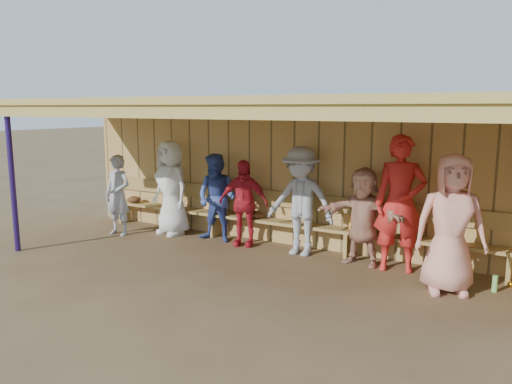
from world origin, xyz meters
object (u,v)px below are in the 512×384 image
Objects in this scene: player_e at (301,201)px; bench at (278,215)px; player_a at (118,195)px; player_c at (217,198)px; player_d at (243,203)px; player_f at (363,216)px; player_h at (451,224)px; player_g at (400,204)px; player_b at (171,188)px.

bench is (-0.57, 0.31, -0.36)m from player_e.
player_a is 0.96× the size of player_c.
player_d is 0.85× the size of player_e.
player_a is at bearing 179.23° from player_d.
player_c is at bearing -174.42° from player_f.
player_c is 2.67m from player_f.
player_e is at bearing -2.80° from player_c.
player_c is 4.05m from player_h.
player_a is at bearing -167.43° from player_f.
player_h reaches higher than player_c.
player_g is at bearing 2.57° from player_a.
player_e reaches higher than bench.
player_c reaches higher than player_a.
player_h is (5.87, -0.01, 0.15)m from player_a.
player_d is 0.83× the size of player_h.
player_f is at bearing 3.32° from player_a.
player_h is at bearing -14.07° from player_e.
player_c is 1.64m from player_e.
player_c is 0.21× the size of bench.
player_b is 0.23× the size of bench.
bench is at bearing 22.43° from player_b.
player_c is at bearing 165.09° from player_g.
player_d is at bearing 179.27° from player_e.
player_g reaches higher than player_b.
player_d is (2.41, 0.55, -0.01)m from player_a.
player_e is at bearing 145.27° from player_h.
player_d is (0.55, 0.00, -0.04)m from player_c.
player_e is 0.98× the size of player_h.
player_a is 0.85× the size of player_b.
player_g reaches higher than player_e.
player_e is at bearing -28.33° from bench.
player_e reaches higher than player_c.
player_c is at bearing 14.68° from player_b.
player_d is at bearing 149.39° from player_h.
player_d reaches higher than bench.
player_a is 1.01× the size of player_f.
bench is (-1.59, 0.31, -0.22)m from player_f.
player_b is 0.98× the size of player_h.
player_b is at bearing -174.13° from player_f.
player_g is (4.24, 0.02, 0.11)m from player_b.
player_h reaches higher than player_f.
player_e is 2.44m from player_h.
player_h is at bearing 7.48° from player_b.
player_f is 0.75× the size of player_g.
player_a is 0.20× the size of bench.
player_c reaches higher than bench.
player_d is 0.75× the size of player_g.
player_g reaches higher than bench.
player_h is at bearing -3.74° from player_a.
player_a is at bearing 171.32° from player_g.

